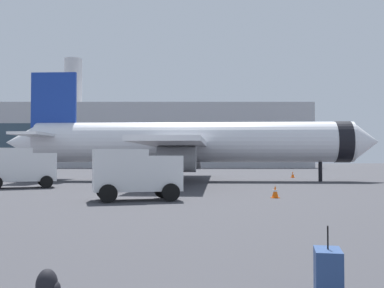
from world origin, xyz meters
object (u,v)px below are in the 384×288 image
cargo_van (136,172)px  rolling_suitcase (329,272)px  safety_cone_far (294,175)px  safety_cone_outer (276,192)px  traveller_backpack (49,285)px  airplane_at_gate (191,143)px  service_truck (21,166)px  safety_cone_mid (151,176)px

cargo_van → rolling_suitcase: 17.28m
safety_cone_far → safety_cone_outer: bearing=-104.2°
safety_cone_far → safety_cone_outer: safety_cone_far is taller
safety_cone_far → traveller_backpack: (-13.37, -44.58, -0.12)m
traveller_backpack → safety_cone_far: bearing=73.3°
airplane_at_gate → cargo_van: size_ratio=7.50×
airplane_at_gate → cargo_van: 20.70m
airplane_at_gate → traveller_backpack: airplane_at_gate is taller
service_truck → safety_cone_far: (23.75, 17.78, -1.25)m
safety_cone_outer → rolling_suitcase: bearing=-97.6°
safety_cone_mid → rolling_suitcase: bearing=-81.0°
safety_cone_mid → traveller_backpack: 40.22m
cargo_van → safety_cone_far: (14.09, 27.89, -1.10)m
cargo_van → traveller_backpack: (0.71, -16.69, -1.22)m
airplane_at_gate → service_truck: (-12.34, -10.30, -2.05)m
safety_cone_outer → traveller_backpack: size_ratio=1.42×
cargo_van → traveller_backpack: size_ratio=9.93×
cargo_van → safety_cone_outer: size_ratio=6.97×
safety_cone_far → traveller_backpack: size_ratio=1.50×
safety_cone_mid → rolling_suitcase: rolling_suitcase is taller
safety_cone_mid → rolling_suitcase: size_ratio=0.62×
service_truck → safety_cone_far: 29.69m
service_truck → safety_cone_mid: 15.77m
safety_cone_far → safety_cone_outer: (-6.69, -26.41, -0.02)m
safety_cone_far → rolling_suitcase: size_ratio=0.65×
airplane_at_gate → service_truck: 16.20m
cargo_van → safety_cone_far: 31.26m
airplane_at_gate → traveller_backpack: (-1.97, -37.09, -3.42)m
safety_cone_outer → rolling_suitcase: 18.16m
service_truck → safety_cone_mid: service_truck is taller
service_truck → airplane_at_gate: bearing=39.8°
airplane_at_gate → rolling_suitcase: airplane_at_gate is taller
service_truck → safety_cone_far: size_ratio=7.35×
safety_cone_mid → traveller_backpack: bearing=-87.0°
service_truck → rolling_suitcase: service_truck is taller
airplane_at_gate → safety_cone_mid: (-4.07, 3.07, -3.32)m
airplane_at_gate → rolling_suitcase: (2.29, -36.92, -3.27)m
cargo_van → rolling_suitcase: cargo_van is taller
airplane_at_gate → rolling_suitcase: 37.13m
safety_cone_far → rolling_suitcase: (-9.11, -44.41, 0.04)m
service_truck → traveller_backpack: size_ratio=10.99×
airplane_at_gate → traveller_backpack: size_ratio=74.46×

